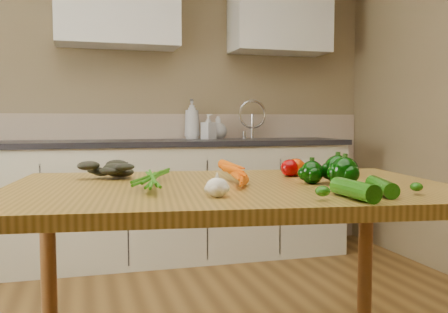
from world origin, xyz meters
TOP-DOWN VIEW (x-y plane):
  - room at (0.00, 0.17)m, footprint 4.04×5.04m
  - counter_run at (0.21, 2.19)m, footprint 2.84×0.64m
  - upper_cabinets at (0.51, 2.32)m, footprint 2.15×0.35m
  - table at (0.12, 0.13)m, footprint 1.65×1.18m
  - soap_bottle_a at (0.47, 2.35)m, footprint 0.15×0.16m
  - soap_bottle_b at (0.58, 2.26)m, footprint 0.12×0.12m
  - soap_bottle_c at (0.69, 2.36)m, footprint 0.17×0.17m
  - carrot_bunch at (0.05, 0.13)m, footprint 0.31×0.25m
  - leafy_greens at (-0.29, 0.43)m, footprint 0.22×0.20m
  - garlic_bulb at (0.00, -0.14)m, footprint 0.07×0.07m
  - pepper_a at (0.40, 0.07)m, footprint 0.08×0.08m
  - pepper_b at (0.50, 0.06)m, footprint 0.10×0.10m
  - pepper_c at (0.49, -0.01)m, footprint 0.10×0.10m
  - tomato_a at (0.42, 0.30)m, footprint 0.08×0.08m
  - tomato_b at (0.45, 0.31)m, footprint 0.08×0.08m
  - tomato_c at (0.59, 0.20)m, footprint 0.08×0.08m
  - zucchini_a at (0.49, -0.23)m, footprint 0.11×0.21m
  - zucchini_b at (0.37, -0.28)m, footprint 0.05×0.20m

SIDE VIEW (x-z plane):
  - counter_run at x=0.21m, z-range -0.11..1.03m
  - table at x=0.12m, z-range 0.32..1.14m
  - zucchini_a at x=0.49m, z-range 0.82..0.87m
  - zucchini_b at x=0.37m, z-range 0.82..0.87m
  - garlic_bulb at x=0.00m, z-range 0.82..0.88m
  - tomato_a at x=0.42m, z-range 0.82..0.89m
  - tomato_b at x=0.45m, z-range 0.82..0.89m
  - tomato_c at x=0.59m, z-range 0.82..0.90m
  - carrot_bunch at x=0.05m, z-range 0.82..0.90m
  - pepper_a at x=0.40m, z-range 0.82..0.90m
  - pepper_c at x=0.49m, z-range 0.82..0.92m
  - pepper_b at x=0.50m, z-range 0.82..0.92m
  - leafy_greens at x=-0.29m, z-range 0.82..0.93m
  - soap_bottle_c at x=0.69m, z-range 0.90..1.08m
  - soap_bottle_b at x=0.58m, z-range 0.90..1.10m
  - soap_bottle_a at x=0.47m, z-range 0.90..1.22m
  - room at x=0.00m, z-range -0.07..2.57m
  - upper_cabinets at x=0.51m, z-range 1.60..2.30m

